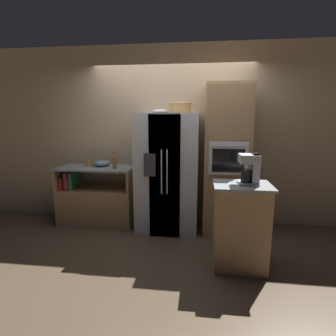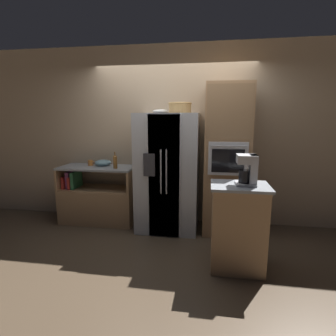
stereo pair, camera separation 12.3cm
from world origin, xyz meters
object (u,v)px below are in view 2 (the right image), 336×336
(coffee_maker, at_px, (249,169))
(wall_oven, at_px, (226,160))
(refrigerator, at_px, (168,173))
(fruit_bowl, at_px, (161,111))
(mug, at_px, (90,163))
(mixing_bowl, at_px, (103,163))
(wicker_basket, at_px, (180,107))
(bottle_tall, at_px, (115,161))

(coffee_maker, bearing_deg, wall_oven, 99.60)
(refrigerator, bearing_deg, fruit_bowl, 158.02)
(mug, height_order, mixing_bowl, mixing_bowl)
(wicker_basket, xyz_separation_m, bottle_tall, (-1.00, 0.00, -0.80))
(fruit_bowl, relative_size, bottle_tall, 0.95)
(mug, xyz_separation_m, coffee_maker, (2.33, -1.13, 0.19))
(refrigerator, height_order, mug, refrigerator)
(refrigerator, height_order, coffee_maker, refrigerator)
(mug, xyz_separation_m, mixing_bowl, (0.20, 0.02, 0.00))
(wicker_basket, xyz_separation_m, fruit_bowl, (-0.29, 0.07, -0.05))
(refrigerator, bearing_deg, bottle_tall, -178.68)
(refrigerator, distance_m, bottle_tall, 0.83)
(mug, relative_size, mixing_bowl, 0.41)
(refrigerator, height_order, fruit_bowl, fruit_bowl)
(fruit_bowl, xyz_separation_m, mug, (-1.19, 0.11, -0.82))
(fruit_bowl, distance_m, mug, 1.45)
(wicker_basket, bearing_deg, bottle_tall, 179.84)
(wicker_basket, xyz_separation_m, mug, (-1.48, 0.18, -0.87))
(refrigerator, height_order, bottle_tall, refrigerator)
(fruit_bowl, bearing_deg, wall_oven, -0.34)
(coffee_maker, bearing_deg, wicker_basket, 131.70)
(wicker_basket, height_order, mixing_bowl, wicker_basket)
(mixing_bowl, bearing_deg, refrigerator, -9.11)
(refrigerator, xyz_separation_m, mixing_bowl, (-1.10, 0.18, 0.09))
(wall_oven, bearing_deg, mixing_bowl, 175.99)
(wall_oven, distance_m, bottle_tall, 1.67)
(wicker_basket, height_order, fruit_bowl, wicker_basket)
(wall_oven, bearing_deg, wicker_basket, -174.83)
(wall_oven, xyz_separation_m, mixing_bowl, (-1.95, 0.14, -0.11))
(coffee_maker, bearing_deg, mixing_bowl, 151.62)
(bottle_tall, xyz_separation_m, mug, (-0.49, 0.18, -0.07))
(wicker_basket, relative_size, mug, 3.03)
(bottle_tall, height_order, coffee_maker, coffee_maker)
(wall_oven, bearing_deg, fruit_bowl, 179.66)
(mixing_bowl, distance_m, coffee_maker, 2.42)
(mug, distance_m, mixing_bowl, 0.21)
(refrigerator, bearing_deg, mixing_bowl, 170.89)
(fruit_bowl, relative_size, mixing_bowl, 0.91)
(wicker_basket, distance_m, fruit_bowl, 0.30)
(wall_oven, height_order, mixing_bowl, wall_oven)
(wicker_basket, distance_m, mixing_bowl, 1.56)
(bottle_tall, bearing_deg, mixing_bowl, 145.37)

